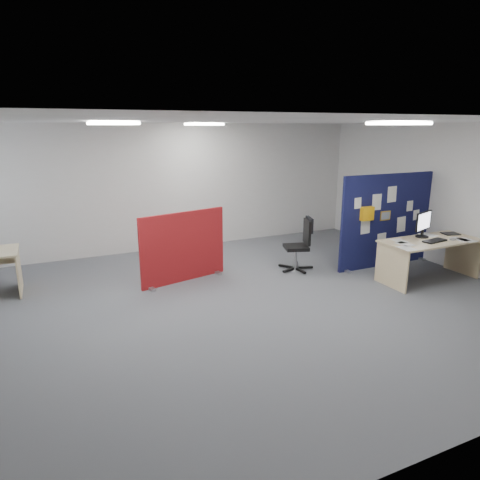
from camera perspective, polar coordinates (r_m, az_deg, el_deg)
name	(u,v)px	position (r m, az deg, el deg)	size (l,w,h in m)	color
floor	(233,305)	(6.57, -0.97, -8.70)	(9.00, 9.00, 0.00)	#53565B
ceiling	(232,121)	(6.02, -1.09, 15.58)	(9.00, 7.00, 0.02)	white
wall_back	(168,188)	(9.42, -9.64, 6.89)	(9.00, 0.02, 2.70)	silver
wall_front	(427,311)	(3.39, 23.70, -8.60)	(9.00, 0.02, 2.70)	silver
wall_right	(454,197)	(8.93, 26.60, 5.09)	(0.02, 7.00, 2.70)	silver
ceiling_lights	(234,124)	(6.76, -0.74, 15.25)	(4.10, 4.10, 0.04)	white
navy_divider	(387,221)	(8.63, 19.00, 2.46)	(2.16, 0.30, 1.78)	#100F37
main_desk	(428,249)	(8.17, 23.77, -1.07)	(1.76, 0.78, 0.73)	beige
monitor_main	(423,223)	(8.18, 23.26, 2.08)	(0.51, 0.22, 0.46)	black
keyboard	(435,241)	(8.01, 24.52, -0.09)	(0.45, 0.18, 0.03)	black
mouse	(453,239)	(8.24, 26.52, 0.08)	(0.10, 0.06, 0.03)	#98999D
paper_tray	(450,234)	(8.69, 26.26, 0.77)	(0.28, 0.22, 0.01)	black
red_divider	(184,248)	(7.45, -7.54, -1.01)	(1.60, 0.42, 1.23)	maroon
office_chair	(302,241)	(8.06, 8.21, -0.11)	(0.66, 0.63, 0.99)	black
desk_papers	(428,241)	(7.99, 23.80, -0.13)	(1.58, 0.86, 0.00)	white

